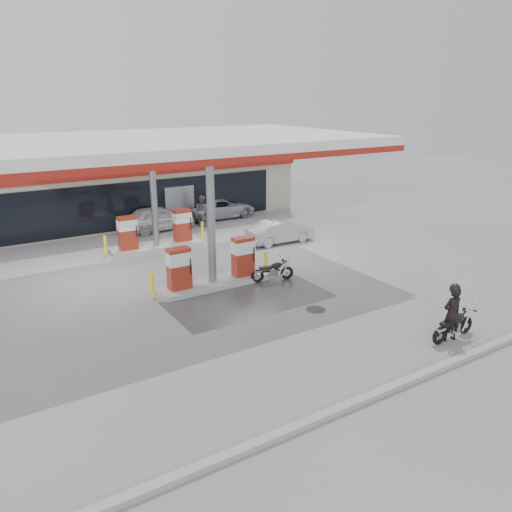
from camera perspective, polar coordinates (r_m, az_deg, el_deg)
The scene contains 15 objects.
ground at distance 18.26m, azimuth -2.06°, elevation -5.34°, with size 90.00×90.00×0.00m, color gray.
wet_patch at distance 18.49m, azimuth -0.71°, elevation -5.01°, with size 6.00×3.00×0.00m, color #4C4C4F.
drain_cover at distance 17.79m, azimuth 6.83°, elevation -6.10°, with size 0.70×0.70×0.01m, color #38383A.
kerb at distance 13.33m, azimuth 13.76°, elevation -15.03°, with size 28.00×0.25×0.15m, color gray.
store_building at distance 32.04m, azimuth -16.67°, elevation 7.85°, with size 22.00×8.22×4.00m.
canopy at distance 21.35m, azimuth -9.13°, elevation 12.50°, with size 16.00×10.02×5.51m.
pump_island_near at distance 19.64m, azimuth -5.01°, elevation -1.46°, with size 5.14×1.30×1.78m.
pump_island_far at distance 24.91m, azimuth -11.35°, elevation 2.45°, with size 5.14×1.30×1.78m.
main_motorcycle at distance 16.69m, azimuth 21.67°, elevation -7.41°, with size 1.89×0.72×0.97m.
biker_main at distance 16.36m, azimuth 21.47°, elevation -6.19°, with size 0.64×0.42×1.75m, color black.
parked_motorcycle at distance 20.20m, azimuth 1.96°, elevation -1.74°, with size 1.79×0.82×0.93m.
sedan_white at distance 28.28m, azimuth -11.14°, elevation 4.28°, with size 1.64×4.07×1.39m, color silver.
attendant at distance 28.84m, azimuth -6.20°, elevation 5.18°, with size 0.87×0.68×1.79m, color slate.
hatchback_silver at distance 25.45m, azimuth 2.77°, elevation 2.82°, with size 1.23×3.52×1.16m, color #9A9BA1.
parked_car_right at distance 30.76m, azimuth -4.08°, elevation 5.49°, with size 2.00×4.34×1.20m, color #B0B2B8.
Camera 1 is at (-8.34, -14.55, 7.21)m, focal length 35.00 mm.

